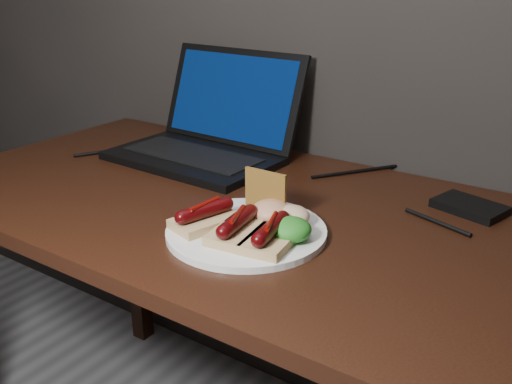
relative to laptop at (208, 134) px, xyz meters
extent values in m
cube|color=black|center=(0.25, -0.20, -0.07)|extent=(1.40, 0.70, 0.03)
cube|color=black|center=(-0.40, 0.10, -0.45)|extent=(0.05, 0.05, 0.72)
cube|color=black|center=(0.00, -0.06, -0.05)|extent=(0.40, 0.25, 0.02)
cube|color=black|center=(0.00, -0.06, -0.04)|extent=(0.34, 0.14, 0.00)
cube|color=black|center=(0.00, 0.10, 0.08)|extent=(0.40, 0.10, 0.23)
cube|color=#082B51|center=(0.00, 0.10, 0.08)|extent=(0.36, 0.09, 0.20)
cube|color=black|center=(0.63, 0.01, -0.05)|extent=(0.14, 0.11, 0.02)
cylinder|color=black|center=(0.22, -0.14, -0.05)|extent=(0.14, 0.12, 0.01)
cylinder|color=black|center=(0.36, 0.09, -0.05)|extent=(0.13, 0.18, 0.01)
cylinder|color=black|center=(0.60, -0.08, -0.05)|extent=(0.13, 0.05, 0.01)
cylinder|color=black|center=(-0.22, -0.11, -0.05)|extent=(0.10, 0.18, 0.01)
cylinder|color=white|center=(0.33, -0.31, -0.05)|extent=(0.34, 0.34, 0.01)
cube|color=#DFBB83|center=(0.27, -0.34, -0.04)|extent=(0.10, 0.13, 0.02)
cylinder|color=#4D0505|center=(0.27, -0.34, -0.01)|extent=(0.05, 0.10, 0.02)
sphere|color=#4D0505|center=(0.25, -0.39, -0.01)|extent=(0.03, 0.02, 0.02)
sphere|color=#4D0505|center=(0.28, -0.30, -0.01)|extent=(0.03, 0.02, 0.02)
cylinder|color=#600804|center=(0.27, -0.34, 0.00)|extent=(0.01, 0.07, 0.01)
cube|color=#DFBB83|center=(0.34, -0.35, -0.04)|extent=(0.08, 0.12, 0.02)
cylinder|color=#4D0505|center=(0.34, -0.35, -0.01)|extent=(0.04, 0.10, 0.02)
sphere|color=#4D0505|center=(0.35, -0.40, -0.01)|extent=(0.02, 0.02, 0.02)
sphere|color=#4D0505|center=(0.33, -0.30, -0.01)|extent=(0.02, 0.02, 0.02)
cylinder|color=#600804|center=(0.34, -0.35, 0.00)|extent=(0.03, 0.07, 0.01)
cube|color=#DFBB83|center=(0.40, -0.34, -0.04)|extent=(0.09, 0.12, 0.02)
cylinder|color=#4D0505|center=(0.40, -0.34, -0.01)|extent=(0.04, 0.10, 0.02)
sphere|color=#4D0505|center=(0.41, -0.39, -0.01)|extent=(0.03, 0.02, 0.02)
sphere|color=#4D0505|center=(0.40, -0.29, -0.01)|extent=(0.03, 0.02, 0.02)
cylinder|color=#600804|center=(0.40, -0.34, 0.00)|extent=(0.03, 0.07, 0.01)
cube|color=olive|center=(0.33, -0.25, 0.00)|extent=(0.08, 0.01, 0.08)
ellipsoid|color=#105116|center=(0.42, -0.31, -0.02)|extent=(0.07, 0.07, 0.04)
ellipsoid|color=#A12110|center=(0.35, -0.27, -0.02)|extent=(0.07, 0.07, 0.04)
ellipsoid|color=beige|center=(0.39, -0.26, -0.03)|extent=(0.06, 0.06, 0.04)
camera|label=1|loc=(0.85, -1.04, 0.38)|focal=40.00mm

